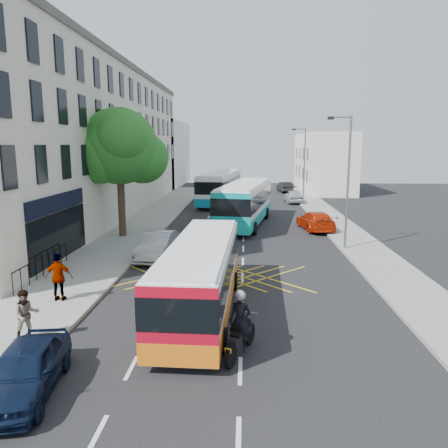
# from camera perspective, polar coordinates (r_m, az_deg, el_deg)

# --- Properties ---
(ground) EXTENTS (120.00, 120.00, 0.00)m
(ground) POSITION_cam_1_polar(r_m,az_deg,el_deg) (16.07, 2.27, -13.40)
(ground) COLOR black
(ground) RESTS_ON ground
(pavement_left) EXTENTS (5.00, 70.00, 0.15)m
(pavement_left) POSITION_cam_1_polar(r_m,az_deg,el_deg) (31.58, -13.06, -1.60)
(pavement_left) COLOR gray
(pavement_left) RESTS_ON ground
(pavement_right) EXTENTS (3.00, 70.00, 0.15)m
(pavement_right) POSITION_cam_1_polar(r_m,az_deg,el_deg) (31.28, 16.44, -1.87)
(pavement_right) COLOR gray
(pavement_right) RESTS_ON ground
(terrace_main) EXTENTS (8.30, 45.00, 13.50)m
(terrace_main) POSITION_cam_1_polar(r_m,az_deg,el_deg) (41.66, -17.26, 10.30)
(terrace_main) COLOR beige
(terrace_main) RESTS_ON ground
(terrace_far) EXTENTS (8.00, 20.00, 10.00)m
(terrace_far) POSITION_cam_1_polar(r_m,az_deg,el_deg) (71.14, -8.73, 9.06)
(terrace_far) COLOR silver
(terrace_far) RESTS_ON ground
(building_right) EXTENTS (6.00, 18.00, 8.00)m
(building_right) POSITION_cam_1_polar(r_m,az_deg,el_deg) (63.70, 12.78, 7.88)
(building_right) COLOR silver
(building_right) RESTS_ON ground
(street_tree) EXTENTS (6.30, 5.70, 8.80)m
(street_tree) POSITION_cam_1_polar(r_m,az_deg,el_deg) (30.90, -13.57, 9.74)
(street_tree) COLOR #382619
(street_tree) RESTS_ON pavement_left
(lamp_near) EXTENTS (1.45, 0.15, 8.00)m
(lamp_near) POSITION_cam_1_polar(r_m,az_deg,el_deg) (27.46, 15.72, 6.10)
(lamp_near) COLOR slate
(lamp_near) RESTS_ON pavement_right
(lamp_far) EXTENTS (1.45, 0.15, 8.00)m
(lamp_far) POSITION_cam_1_polar(r_m,az_deg,el_deg) (47.14, 10.34, 7.94)
(lamp_far) COLOR slate
(lamp_far) RESTS_ON pavement_right
(railings) EXTENTS (0.08, 5.60, 1.14)m
(railings) POSITION_cam_1_polar(r_m,az_deg,el_deg) (23.01, -22.60, -4.93)
(railings) COLOR black
(railings) RESTS_ON pavement_left
(bus_near) EXTENTS (2.74, 10.10, 2.82)m
(bus_near) POSITION_cam_1_polar(r_m,az_deg,el_deg) (16.99, -3.01, -6.73)
(bus_near) COLOR silver
(bus_near) RESTS_ON ground
(bus_mid) EXTENTS (4.78, 12.41, 3.41)m
(bus_mid) POSITION_cam_1_polar(r_m,az_deg,el_deg) (35.45, 2.77, 2.77)
(bus_mid) COLOR silver
(bus_mid) RESTS_ON ground
(bus_far) EXTENTS (4.35, 12.61, 3.48)m
(bus_far) POSITION_cam_1_polar(r_m,az_deg,el_deg) (48.12, -0.52, 4.83)
(bus_far) COLOR silver
(bus_far) RESTS_ON ground
(motorbike) EXTENTS (1.01, 2.30, 2.13)m
(motorbike) POSITION_cam_1_polar(r_m,az_deg,el_deg) (13.78, 2.14, -13.06)
(motorbike) COLOR black
(motorbike) RESTS_ON ground
(parked_car_blue) EXTENTS (2.13, 4.18, 1.36)m
(parked_car_blue) POSITION_cam_1_polar(r_m,az_deg,el_deg) (13.08, -24.52, -16.91)
(parked_car_blue) COLOR black
(parked_car_blue) RESTS_ON ground
(parked_car_silver) EXTENTS (1.89, 4.73, 1.53)m
(parked_car_silver) POSITION_cam_1_polar(r_m,az_deg,el_deg) (25.32, -8.67, -2.79)
(parked_car_silver) COLOR #9C9EA3
(parked_car_silver) RESTS_ON ground
(red_hatchback) EXTENTS (2.69, 5.21, 1.45)m
(red_hatchback) POSITION_cam_1_polar(r_m,az_deg,el_deg) (34.10, 11.88, 0.43)
(red_hatchback) COLOR #B62507
(red_hatchback) RESTS_ON ground
(distant_car_grey) EXTENTS (2.64, 5.03, 1.35)m
(distant_car_grey) POSITION_cam_1_polar(r_m,az_deg,el_deg) (53.11, 0.94, 4.09)
(distant_car_grey) COLOR #43464B
(distant_car_grey) RESTS_ON ground
(distant_car_silver) EXTENTS (1.95, 4.37, 1.46)m
(distant_car_silver) POSITION_cam_1_polar(r_m,az_deg,el_deg) (49.61, 9.06, 3.59)
(distant_car_silver) COLOR #ADB1B5
(distant_car_silver) RESTS_ON ground
(distant_car_dark) EXTENTS (2.06, 4.45, 1.41)m
(distant_car_dark) POSITION_cam_1_polar(r_m,az_deg,el_deg) (60.66, 7.93, 4.81)
(distant_car_dark) COLOR black
(distant_car_dark) RESTS_ON ground
(pedestrian_near) EXTENTS (1.03, 0.98, 1.68)m
(pedestrian_near) POSITION_cam_1_polar(r_m,az_deg,el_deg) (15.92, -24.43, -10.74)
(pedestrian_near) COLOR gray
(pedestrian_near) RESTS_ON pavement_left
(pedestrian_far) EXTENTS (1.16, 0.51, 1.96)m
(pedestrian_far) POSITION_cam_1_polar(r_m,az_deg,el_deg) (19.16, -20.77, -6.52)
(pedestrian_far) COLOR gray
(pedestrian_far) RESTS_ON pavement_left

